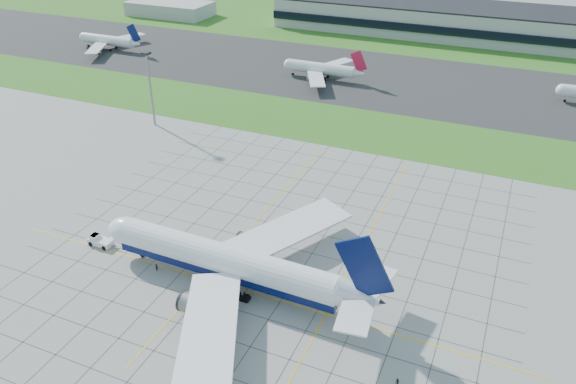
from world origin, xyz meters
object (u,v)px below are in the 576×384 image
object	(u,v)px
light_mast	(149,80)
distant_jet_0	(109,40)
airliner	(228,262)
distant_jet_1	(322,69)
crew_near	(157,268)
pushback_tug	(100,241)
crew_far	(397,382)

from	to	relation	value
light_mast	distant_jet_0	world-z (taller)	light_mast
airliner	distant_jet_1	world-z (taller)	airliner
light_mast	distant_jet_1	xyz separation A→B (m)	(36.52, 69.23, -11.70)
crew_near	pushback_tug	bearing A→B (deg)	90.20
light_mast	distant_jet_1	world-z (taller)	light_mast
light_mast	distant_jet_1	bearing A→B (deg)	62.19
crew_near	distant_jet_1	bearing A→B (deg)	14.87
light_mast	crew_near	distance (m)	85.63
airliner	pushback_tug	size ratio (longest dim) A/B	7.62
pushback_tug	distant_jet_1	distance (m)	135.07
light_mast	airliner	distance (m)	93.82
light_mast	crew_far	world-z (taller)	light_mast
crew_far	distant_jet_0	size ratio (longest dim) A/B	0.04
distant_jet_0	distant_jet_1	xyz separation A→B (m)	(112.02, -0.61, -0.00)
crew_near	light_mast	bearing A→B (deg)	45.13
crew_far	light_mast	bearing A→B (deg)	-165.06
airliner	pushback_tug	distance (m)	35.56
distant_jet_0	distant_jet_1	size ratio (longest dim) A/B	1.00
crew_near	airliner	bearing A→B (deg)	-71.63
light_mast	distant_jet_0	size ratio (longest dim) A/B	0.60
crew_near	distant_jet_0	world-z (taller)	distant_jet_0
distant_jet_0	distant_jet_1	distance (m)	112.02
crew_near	distant_jet_1	distance (m)	138.57
pushback_tug	crew_far	size ratio (longest dim) A/B	5.63
crew_far	distant_jet_0	xyz separation A→B (m)	(-180.88, 148.85, 3.70)
pushback_tug	crew_near	distance (m)	18.56
pushback_tug	distant_jet_0	size ratio (longest dim) A/B	0.21
light_mast	crew_far	xyz separation A→B (m)	(105.38, -79.01, -15.40)
distant_jet_1	distant_jet_0	bearing A→B (deg)	179.69
airliner	pushback_tug	xyz separation A→B (m)	(-35.25, 0.56, -4.63)
light_mast	crew_near	world-z (taller)	light_mast
pushback_tug	distant_jet_0	bearing A→B (deg)	129.31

